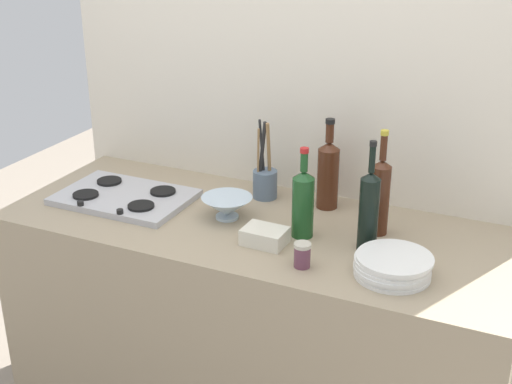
{
  "coord_description": "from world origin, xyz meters",
  "views": [
    {
      "loc": [
        0.92,
        -2.0,
        1.95
      ],
      "look_at": [
        0.0,
        0.0,
        1.02
      ],
      "focal_mm": 48.97,
      "sensor_mm": 36.0,
      "label": 1
    }
  ],
  "objects_px": {
    "wine_bottle_mid_left": "(369,210)",
    "mixing_bowl": "(226,207)",
    "plate_stack": "(393,266)",
    "wine_bottle_leftmost": "(328,173)",
    "butter_dish": "(265,236)",
    "condiment_jar_front": "(302,255)",
    "wine_bottle_mid_right": "(303,202)",
    "stovetop_hob": "(125,197)",
    "wine_bottle_rightmost": "(380,195)",
    "utensil_crock": "(265,180)"
  },
  "relations": [
    {
      "from": "wine_bottle_mid_left",
      "to": "mixing_bowl",
      "type": "height_order",
      "value": "wine_bottle_mid_left"
    },
    {
      "from": "plate_stack",
      "to": "wine_bottle_leftmost",
      "type": "bearing_deg",
      "value": 131.22
    },
    {
      "from": "butter_dish",
      "to": "condiment_jar_front",
      "type": "distance_m",
      "value": 0.19
    },
    {
      "from": "wine_bottle_mid_right",
      "to": "condiment_jar_front",
      "type": "bearing_deg",
      "value": -68.86
    },
    {
      "from": "stovetop_hob",
      "to": "plate_stack",
      "type": "distance_m",
      "value": 1.07
    },
    {
      "from": "wine_bottle_mid_left",
      "to": "butter_dish",
      "type": "xyz_separation_m",
      "value": [
        -0.31,
        -0.1,
        -0.11
      ]
    },
    {
      "from": "wine_bottle_rightmost",
      "to": "wine_bottle_mid_left",
      "type": "bearing_deg",
      "value": -90.38
    },
    {
      "from": "wine_bottle_mid_right",
      "to": "butter_dish",
      "type": "bearing_deg",
      "value": -130.15
    },
    {
      "from": "stovetop_hob",
      "to": "condiment_jar_front",
      "type": "relative_size",
      "value": 6.12
    },
    {
      "from": "wine_bottle_mid_right",
      "to": "butter_dish",
      "type": "distance_m",
      "value": 0.17
    },
    {
      "from": "butter_dish",
      "to": "mixing_bowl",
      "type": "bearing_deg",
      "value": 149.04
    },
    {
      "from": "plate_stack",
      "to": "butter_dish",
      "type": "height_order",
      "value": "plate_stack"
    },
    {
      "from": "utensil_crock",
      "to": "stovetop_hob",
      "type": "bearing_deg",
      "value": -152.28
    },
    {
      "from": "wine_bottle_rightmost",
      "to": "condiment_jar_front",
      "type": "distance_m",
      "value": 0.37
    },
    {
      "from": "wine_bottle_mid_right",
      "to": "condiment_jar_front",
      "type": "distance_m",
      "value": 0.23
    },
    {
      "from": "wine_bottle_mid_left",
      "to": "utensil_crock",
      "type": "relative_size",
      "value": 1.21
    },
    {
      "from": "wine_bottle_leftmost",
      "to": "mixing_bowl",
      "type": "distance_m",
      "value": 0.39
    },
    {
      "from": "wine_bottle_leftmost",
      "to": "wine_bottle_mid_right",
      "type": "xyz_separation_m",
      "value": [
        0.0,
        -0.26,
        -0.01
      ]
    },
    {
      "from": "wine_bottle_mid_left",
      "to": "utensil_crock",
      "type": "bearing_deg",
      "value": 152.16
    },
    {
      "from": "wine_bottle_leftmost",
      "to": "butter_dish",
      "type": "height_order",
      "value": "wine_bottle_leftmost"
    },
    {
      "from": "wine_bottle_leftmost",
      "to": "condiment_jar_front",
      "type": "xyz_separation_m",
      "value": [
        0.08,
        -0.46,
        -0.09
      ]
    },
    {
      "from": "plate_stack",
      "to": "utensil_crock",
      "type": "bearing_deg",
      "value": 147.06
    },
    {
      "from": "stovetop_hob",
      "to": "butter_dish",
      "type": "xyz_separation_m",
      "value": [
        0.62,
        -0.11,
        0.01
      ]
    },
    {
      "from": "wine_bottle_leftmost",
      "to": "utensil_crock",
      "type": "relative_size",
      "value": 1.11
    },
    {
      "from": "butter_dish",
      "to": "condiment_jar_front",
      "type": "xyz_separation_m",
      "value": [
        0.17,
        -0.09,
        0.01
      ]
    },
    {
      "from": "wine_bottle_mid_right",
      "to": "utensil_crock",
      "type": "xyz_separation_m",
      "value": [
        -0.25,
        0.24,
        -0.05
      ]
    },
    {
      "from": "utensil_crock",
      "to": "condiment_jar_front",
      "type": "height_order",
      "value": "utensil_crock"
    },
    {
      "from": "butter_dish",
      "to": "utensil_crock",
      "type": "relative_size",
      "value": 0.46
    },
    {
      "from": "mixing_bowl",
      "to": "butter_dish",
      "type": "distance_m",
      "value": 0.24
    },
    {
      "from": "wine_bottle_rightmost",
      "to": "mixing_bowl",
      "type": "height_order",
      "value": "wine_bottle_rightmost"
    },
    {
      "from": "stovetop_hob",
      "to": "mixing_bowl",
      "type": "bearing_deg",
      "value": 2.15
    },
    {
      "from": "wine_bottle_mid_left",
      "to": "wine_bottle_rightmost",
      "type": "height_order",
      "value": "wine_bottle_mid_left"
    },
    {
      "from": "wine_bottle_mid_left",
      "to": "wine_bottle_rightmost",
      "type": "relative_size",
      "value": 1.01
    },
    {
      "from": "wine_bottle_mid_left",
      "to": "wine_bottle_mid_right",
      "type": "height_order",
      "value": "wine_bottle_mid_left"
    },
    {
      "from": "wine_bottle_mid_right",
      "to": "butter_dish",
      "type": "relative_size",
      "value": 2.21
    },
    {
      "from": "wine_bottle_mid_right",
      "to": "condiment_jar_front",
      "type": "relative_size",
      "value": 3.91
    },
    {
      "from": "wine_bottle_rightmost",
      "to": "butter_dish",
      "type": "xyz_separation_m",
      "value": [
        -0.32,
        -0.23,
        -0.11
      ]
    },
    {
      "from": "stovetop_hob",
      "to": "utensil_crock",
      "type": "bearing_deg",
      "value": 27.72
    },
    {
      "from": "plate_stack",
      "to": "butter_dish",
      "type": "relative_size",
      "value": 1.69
    },
    {
      "from": "condiment_jar_front",
      "to": "wine_bottle_rightmost",
      "type": "bearing_deg",
      "value": 65.68
    },
    {
      "from": "wine_bottle_leftmost",
      "to": "wine_bottle_rightmost",
      "type": "height_order",
      "value": "wine_bottle_rightmost"
    },
    {
      "from": "wine_bottle_mid_left",
      "to": "condiment_jar_front",
      "type": "distance_m",
      "value": 0.26
    },
    {
      "from": "mixing_bowl",
      "to": "condiment_jar_front",
      "type": "height_order",
      "value": "same"
    },
    {
      "from": "wine_bottle_rightmost",
      "to": "condiment_jar_front",
      "type": "bearing_deg",
      "value": -114.32
    },
    {
      "from": "stovetop_hob",
      "to": "wine_bottle_leftmost",
      "type": "relative_size",
      "value": 1.45
    },
    {
      "from": "wine_bottle_mid_right",
      "to": "wine_bottle_rightmost",
      "type": "xyz_separation_m",
      "value": [
        0.22,
        0.13,
        0.02
      ]
    },
    {
      "from": "wine_bottle_leftmost",
      "to": "stovetop_hob",
      "type": "bearing_deg",
      "value": -159.93
    },
    {
      "from": "stovetop_hob",
      "to": "plate_stack",
      "type": "relative_size",
      "value": 2.06
    },
    {
      "from": "utensil_crock",
      "to": "condiment_jar_front",
      "type": "relative_size",
      "value": 3.8
    },
    {
      "from": "stovetop_hob",
      "to": "wine_bottle_mid_right",
      "type": "relative_size",
      "value": 1.57
    }
  ]
}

